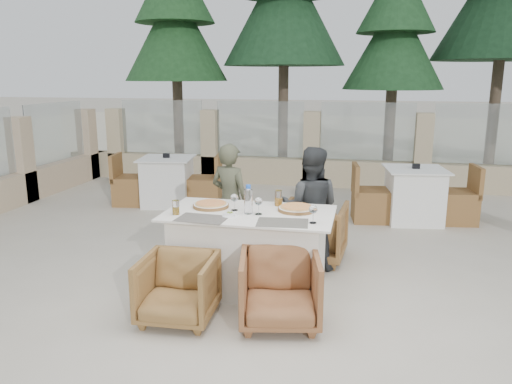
% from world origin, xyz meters
% --- Properties ---
extents(ground, '(80.00, 80.00, 0.00)m').
position_xyz_m(ground, '(0.00, 0.00, 0.00)').
color(ground, '#BCB3A0').
rests_on(ground, ground).
extents(sand_patch, '(30.00, 16.00, 0.01)m').
position_xyz_m(sand_patch, '(0.00, 14.00, 0.01)').
color(sand_patch, beige).
rests_on(sand_patch, ground).
extents(perimeter_wall_far, '(10.00, 0.34, 1.60)m').
position_xyz_m(perimeter_wall_far, '(0.00, 4.80, 0.80)').
color(perimeter_wall_far, tan).
rests_on(perimeter_wall_far, ground).
extents(pine_far_left, '(2.42, 2.42, 5.50)m').
position_xyz_m(pine_far_left, '(-3.50, 7.00, 2.75)').
color(pine_far_left, '#214E25').
rests_on(pine_far_left, ground).
extents(pine_mid_left, '(2.86, 2.86, 6.50)m').
position_xyz_m(pine_mid_left, '(-1.00, 7.50, 3.25)').
color(pine_mid_left, '#1C4223').
rests_on(pine_mid_left, ground).
extents(pine_centre, '(2.20, 2.20, 5.00)m').
position_xyz_m(pine_centre, '(1.50, 7.20, 2.50)').
color(pine_centre, '#204C26').
rests_on(pine_centre, ground).
extents(pine_mid_right, '(2.99, 2.99, 6.80)m').
position_xyz_m(pine_mid_right, '(3.80, 7.80, 3.40)').
color(pine_mid_right, '#17381F').
rests_on(pine_mid_right, ground).
extents(dining_table, '(1.60, 0.90, 0.77)m').
position_xyz_m(dining_table, '(-0.07, -0.09, 0.39)').
color(dining_table, white).
rests_on(dining_table, ground).
extents(placemat_near_left, '(0.47, 0.33, 0.00)m').
position_xyz_m(placemat_near_left, '(-0.43, -0.40, 0.77)').
color(placemat_near_left, '#615B53').
rests_on(placemat_near_left, dining_table).
extents(placemat_near_right, '(0.48, 0.34, 0.00)m').
position_xyz_m(placemat_near_right, '(0.30, -0.37, 0.77)').
color(placemat_near_right, '#5C594F').
rests_on(placemat_near_right, dining_table).
extents(pizza_left, '(0.45, 0.45, 0.05)m').
position_xyz_m(pizza_left, '(-0.48, 0.01, 0.79)').
color(pizza_left, '#CE471C').
rests_on(pizza_left, dining_table).
extents(pizza_right, '(0.41, 0.41, 0.05)m').
position_xyz_m(pizza_right, '(0.37, 0.06, 0.79)').
color(pizza_right, '#D2531C').
rests_on(pizza_right, dining_table).
extents(water_bottle, '(0.10, 0.10, 0.28)m').
position_xyz_m(water_bottle, '(-0.06, -0.13, 0.91)').
color(water_bottle, '#BCE0F7').
rests_on(water_bottle, dining_table).
extents(wine_glass_centre, '(0.08, 0.08, 0.18)m').
position_xyz_m(wine_glass_centre, '(-0.22, -0.05, 0.86)').
color(wine_glass_centre, white).
rests_on(wine_glass_centre, dining_table).
extents(wine_glass_near, '(0.10, 0.10, 0.18)m').
position_xyz_m(wine_glass_near, '(0.04, -0.14, 0.86)').
color(wine_glass_near, white).
rests_on(wine_glass_near, dining_table).
extents(wine_glass_corner, '(0.08, 0.08, 0.18)m').
position_xyz_m(wine_glass_corner, '(0.57, -0.32, 0.86)').
color(wine_glass_corner, white).
rests_on(wine_glass_corner, dining_table).
extents(beer_glass_left, '(0.07, 0.07, 0.13)m').
position_xyz_m(beer_glass_left, '(-0.72, -0.31, 0.84)').
color(beer_glass_left, gold).
rests_on(beer_glass_left, dining_table).
extents(beer_glass_right, '(0.08, 0.08, 0.15)m').
position_xyz_m(beer_glass_right, '(0.16, 0.22, 0.85)').
color(beer_glass_right, orange).
rests_on(beer_glass_right, dining_table).
extents(olive_dish, '(0.14, 0.14, 0.04)m').
position_xyz_m(olive_dish, '(-0.21, -0.26, 0.79)').
color(olive_dish, white).
rests_on(olive_dish, dining_table).
extents(armchair_far_left, '(0.78, 0.79, 0.59)m').
position_xyz_m(armchair_far_left, '(-0.36, 0.81, 0.30)').
color(armchair_far_left, brown).
rests_on(armchair_far_left, ground).
extents(armchair_far_right, '(0.75, 0.77, 0.65)m').
position_xyz_m(armchair_far_right, '(0.46, 0.85, 0.33)').
color(armchair_far_right, brown).
rests_on(armchair_far_right, ground).
extents(armchair_near_left, '(0.64, 0.65, 0.57)m').
position_xyz_m(armchair_near_left, '(-0.50, -0.86, 0.29)').
color(armchair_near_left, olive).
rests_on(armchair_near_left, ground).
extents(armchair_near_right, '(0.77, 0.79, 0.61)m').
position_xyz_m(armchair_near_right, '(0.35, -0.73, 0.31)').
color(armchair_near_right, brown).
rests_on(armchair_near_right, ground).
extents(diner_left, '(0.55, 0.45, 1.31)m').
position_xyz_m(diner_left, '(-0.48, 0.74, 0.66)').
color(diner_left, '#4B4D38').
rests_on(diner_left, ground).
extents(diner_right, '(0.64, 0.50, 1.32)m').
position_xyz_m(diner_right, '(0.44, 0.63, 0.66)').
color(diner_right, '#323537').
rests_on(diner_right, ground).
extents(bg_table_a, '(1.75, 1.06, 0.77)m').
position_xyz_m(bg_table_a, '(-2.10, 2.80, 0.39)').
color(bg_table_a, silver).
rests_on(bg_table_a, ground).
extents(bg_table_b, '(1.74, 1.04, 0.77)m').
position_xyz_m(bg_table_b, '(1.69, 2.66, 0.39)').
color(bg_table_b, white).
rests_on(bg_table_b, ground).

